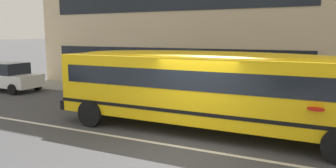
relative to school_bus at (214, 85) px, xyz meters
name	(u,v)px	position (x,y,z in m)	size (l,w,h in m)	color
ground_plane	(188,148)	(-0.17, -1.75, -1.61)	(400.00, 400.00, 0.00)	#424244
sidewalk_far	(246,102)	(-0.17, 5.57, -1.60)	(120.00, 3.00, 0.01)	gray
lane_centreline	(188,148)	(-0.17, -1.75, -1.60)	(110.00, 0.16, 0.01)	silver
school_bus	(214,85)	(0.00, 0.00, 0.00)	(12.10, 2.86, 2.70)	yellow
parked_car_white_by_lamppost	(8,76)	(-13.28, 2.65, -0.76)	(3.92, 1.92, 1.64)	silver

